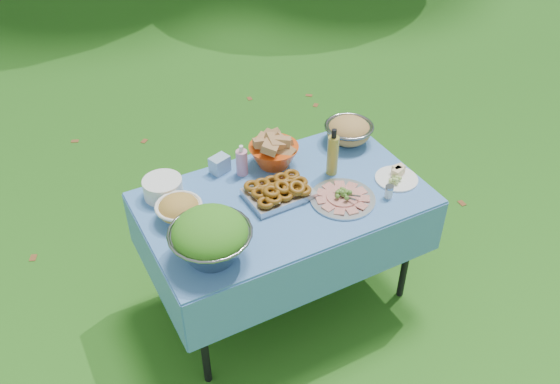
# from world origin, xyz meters

# --- Properties ---
(ground) EXTENTS (80.00, 80.00, 0.00)m
(ground) POSITION_xyz_m (0.00, 0.00, 0.00)
(ground) COLOR #0F3509
(ground) RESTS_ON ground
(picnic_table) EXTENTS (1.46, 0.86, 0.76)m
(picnic_table) POSITION_xyz_m (0.00, 0.00, 0.38)
(picnic_table) COLOR #84BAFF
(picnic_table) RESTS_ON ground
(salad_bowl) EXTENTS (0.43, 0.43, 0.25)m
(salad_bowl) POSITION_xyz_m (-0.50, -0.23, 0.89)
(salad_bowl) COLOR gray
(salad_bowl) RESTS_ON picnic_table
(pasta_bowl_white) EXTENTS (0.29, 0.29, 0.13)m
(pasta_bowl_white) POSITION_xyz_m (-0.53, 0.10, 0.82)
(pasta_bowl_white) COLOR white
(pasta_bowl_white) RESTS_ON picnic_table
(plate_stack) EXTENTS (0.25, 0.25, 0.10)m
(plate_stack) POSITION_xyz_m (-0.54, 0.31, 0.81)
(plate_stack) COLOR white
(plate_stack) RESTS_ON picnic_table
(wipes_box) EXTENTS (0.12, 0.10, 0.09)m
(wipes_box) POSITION_xyz_m (-0.20, 0.36, 0.81)
(wipes_box) COLOR #8EB4D8
(wipes_box) RESTS_ON picnic_table
(sanitizer_bottle) EXTENTS (0.08, 0.08, 0.18)m
(sanitizer_bottle) POSITION_xyz_m (-0.10, 0.29, 0.85)
(sanitizer_bottle) COLOR pink
(sanitizer_bottle) RESTS_ON picnic_table
(bread_bowl) EXTENTS (0.32, 0.32, 0.18)m
(bread_bowl) POSITION_xyz_m (0.09, 0.28, 0.85)
(bread_bowl) COLOR #D04410
(bread_bowl) RESTS_ON picnic_table
(pasta_bowl_steel) EXTENTS (0.34, 0.34, 0.15)m
(pasta_bowl_steel) POSITION_xyz_m (0.58, 0.28, 0.84)
(pasta_bowl_steel) COLOR gray
(pasta_bowl_steel) RESTS_ON picnic_table
(fried_tray) EXTENTS (0.34, 0.24, 0.08)m
(fried_tray) POSITION_xyz_m (-0.03, 0.01, 0.80)
(fried_tray) COLOR silver
(fried_tray) RESTS_ON picnic_table
(charcuterie_platter) EXTENTS (0.43, 0.43, 0.08)m
(charcuterie_platter) POSITION_xyz_m (0.26, -0.16, 0.80)
(charcuterie_platter) COLOR #B6BABE
(charcuterie_platter) RESTS_ON picnic_table
(oil_bottle) EXTENTS (0.07, 0.07, 0.28)m
(oil_bottle) POSITION_xyz_m (0.33, 0.06, 0.90)
(oil_bottle) COLOR #A99734
(oil_bottle) RESTS_ON picnic_table
(cheese_plate) EXTENTS (0.26, 0.26, 0.06)m
(cheese_plate) POSITION_xyz_m (0.60, -0.16, 0.79)
(cheese_plate) COLOR white
(cheese_plate) RESTS_ON picnic_table
(shaker) EXTENTS (0.05, 0.05, 0.07)m
(shaker) POSITION_xyz_m (0.48, -0.26, 0.80)
(shaker) COLOR silver
(shaker) RESTS_ON picnic_table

